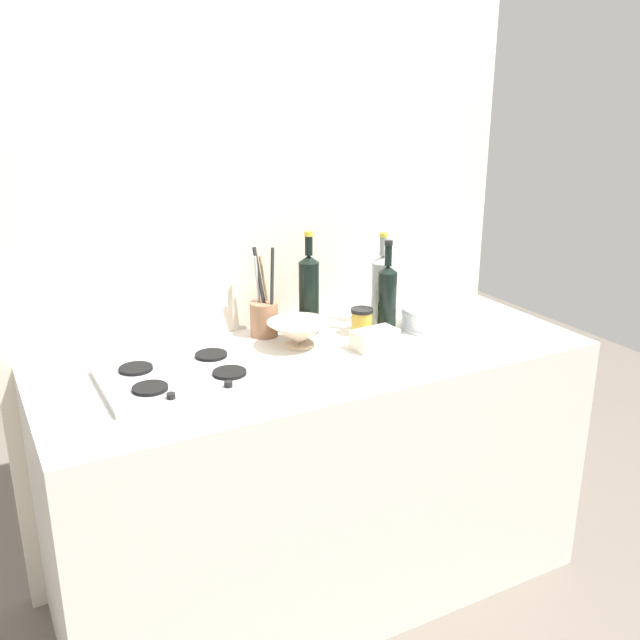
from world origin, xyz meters
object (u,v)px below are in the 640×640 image
utensil_crock (264,316)px  wine_bottle_mid_right (309,292)px  wine_bottle_mid_left (387,298)px  condiment_jar_front (362,321)px  plate_stack (432,317)px  mixing_bowl (299,333)px  butter_dish (375,339)px  stovetop_hob (183,375)px  wine_bottle_leftmost (382,288)px

utensil_crock → wine_bottle_mid_right: bearing=-14.0°
wine_bottle_mid_left → utensil_crock: wine_bottle_mid_left is taller
wine_bottle_mid_right → condiment_jar_front: wine_bottle_mid_right is taller
plate_stack → mixing_bowl: mixing_bowl is taller
mixing_bowl → butter_dish: mixing_bowl is taller
butter_dish → condiment_jar_front: 0.14m
stovetop_hob → wine_bottle_mid_left: bearing=4.7°
stovetop_hob → wine_bottle_mid_left: 0.77m
plate_stack → utensil_crock: 0.61m
wine_bottle_mid_right → mixing_bowl: size_ratio=1.72×
wine_bottle_mid_right → mixing_bowl: wine_bottle_mid_right is taller
stovetop_hob → plate_stack: bearing=2.2°
stovetop_hob → utensil_crock: 0.45m
plate_stack → utensil_crock: bearing=160.1°
plate_stack → condiment_jar_front: size_ratio=2.39×
wine_bottle_leftmost → wine_bottle_mid_left: (-0.04, -0.10, -0.00)m
plate_stack → utensil_crock: size_ratio=0.72×
wine_bottle_mid_left → utensil_crock: (-0.39, 0.18, -0.06)m
wine_bottle_leftmost → wine_bottle_mid_right: wine_bottle_mid_right is taller
plate_stack → wine_bottle_leftmost: 0.21m
wine_bottle_mid_left → wine_bottle_leftmost: bearing=66.3°
utensil_crock → wine_bottle_mid_left: bearing=-24.7°
mixing_bowl → condiment_jar_front: condiment_jar_front is taller
plate_stack → mixing_bowl: (-0.51, 0.05, 0.01)m
plate_stack → wine_bottle_mid_right: bearing=158.0°
stovetop_hob → wine_bottle_leftmost: wine_bottle_leftmost is taller
wine_bottle_mid_left → wine_bottle_mid_right: size_ratio=0.92×
plate_stack → wine_bottle_leftmost: wine_bottle_leftmost is taller
utensil_crock → mixing_bowl: bearing=-70.2°
plate_stack → mixing_bowl: size_ratio=1.08×
butter_dish → plate_stack: bearing=15.5°
wine_bottle_mid_right → mixing_bowl: 0.18m
wine_bottle_mid_left → stovetop_hob: bearing=-175.3°
stovetop_hob → condiment_jar_front: (0.68, 0.09, 0.03)m
mixing_bowl → utensil_crock: (-0.06, 0.16, 0.02)m
wine_bottle_mid_left → mixing_bowl: wine_bottle_mid_left is taller
wine_bottle_leftmost → condiment_jar_front: size_ratio=3.58×
stovetop_hob → wine_bottle_mid_right: size_ratio=1.31×
plate_stack → butter_dish: bearing=-164.5°
utensil_crock → condiment_jar_front: 0.34m
wine_bottle_leftmost → condiment_jar_front: (-0.13, -0.07, -0.09)m
mixing_bowl → utensil_crock: utensil_crock is taller
wine_bottle_mid_left → utensil_crock: 0.43m
wine_bottle_leftmost → mixing_bowl: bearing=-168.3°
plate_stack → wine_bottle_leftmost: size_ratio=0.67×
wine_bottle_leftmost → butter_dish: 0.28m
wine_bottle_mid_right → utensil_crock: size_ratio=1.15×
wine_bottle_mid_left → condiment_jar_front: size_ratio=3.53×
mixing_bowl → condiment_jar_front: (0.25, 0.01, -0.00)m
stovetop_hob → condiment_jar_front: bearing=7.7°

